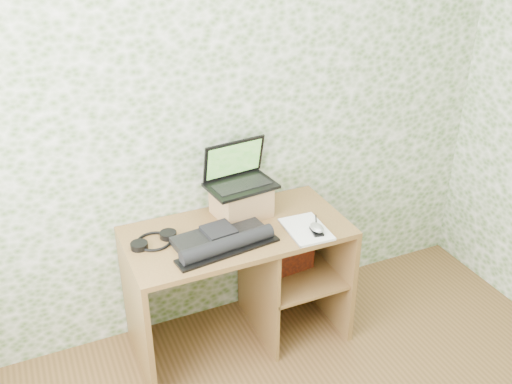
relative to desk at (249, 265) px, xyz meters
name	(u,v)px	position (x,y,z in m)	size (l,w,h in m)	color
wall_back	(214,115)	(-0.08, 0.28, 0.82)	(3.50, 3.50, 0.00)	white
desk	(249,265)	(0.00, 0.00, 0.00)	(1.20, 0.60, 0.75)	brown
riser	(241,201)	(0.01, 0.12, 0.35)	(0.29, 0.24, 0.17)	#A27148
laptop	(238,175)	(0.01, 0.15, 0.50)	(0.39, 0.30, 0.24)	black
keyboard	(223,239)	(-0.20, -0.13, 0.30)	(0.56, 0.34, 0.08)	black
headphones	(154,241)	(-0.52, 0.03, 0.28)	(0.25, 0.22, 0.03)	black
notepad	(306,229)	(0.26, -0.18, 0.28)	(0.21, 0.29, 0.01)	white
mouse	(317,229)	(0.29, -0.24, 0.30)	(0.06, 0.10, 0.03)	#B0B0B3
pen	(316,222)	(0.34, -0.15, 0.29)	(0.01, 0.01, 0.14)	black
red_box	(291,246)	(0.25, -0.03, 0.08)	(0.28, 0.09, 0.33)	maroon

